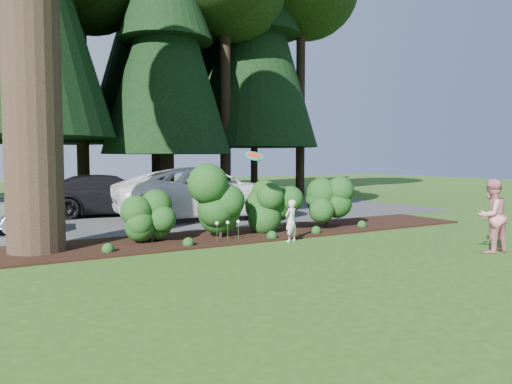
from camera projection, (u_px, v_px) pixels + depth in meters
ground at (292, 259)px, 10.60m from camera, size 80.00×80.00×0.00m
mulch_bed at (223, 237)px, 13.39m from camera, size 16.00×2.50×0.05m
driveway at (167, 220)px, 17.05m from camera, size 22.00×6.00×0.03m
shrub_row at (250, 206)px, 13.63m from camera, size 6.53×1.60×1.61m
lily_cluster at (228, 223)px, 12.48m from camera, size 0.69×0.09×0.57m
tree_wall at (105, 5)px, 24.15m from camera, size 25.66×12.15×17.09m
car_white_suv at (207, 193)px, 17.32m from camera, size 6.76×3.83×1.78m
car_dark_suv at (110, 195)px, 18.29m from camera, size 5.37×2.82×1.49m
child at (291, 221)px, 12.72m from camera, size 0.45×0.35×1.07m
adult at (491, 216)px, 11.22m from camera, size 0.84×0.67×1.66m
frisbee at (254, 156)px, 12.50m from camera, size 0.49×0.44×0.25m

